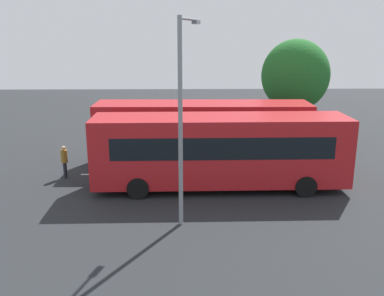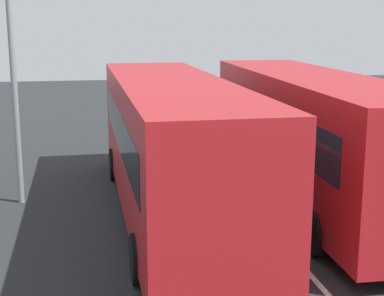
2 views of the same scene
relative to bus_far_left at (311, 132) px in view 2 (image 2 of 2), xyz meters
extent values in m
plane|color=#232628|center=(-0.65, 1.74, -1.84)|extent=(67.98, 67.98, 0.00)
cube|color=#AD191E|center=(-0.03, 0.00, 0.01)|extent=(11.43, 2.73, 3.02)
cube|color=#19232D|center=(5.62, -0.10, 0.82)|extent=(0.16, 2.23, 1.27)
cube|color=#19232D|center=(-0.01, 1.23, 0.37)|extent=(9.57, 0.25, 0.97)
cube|color=#19232D|center=(-0.05, -1.23, 0.37)|extent=(9.57, 0.25, 0.97)
cube|color=black|center=(5.64, -0.10, 1.34)|extent=(0.14, 2.02, 0.32)
cube|color=black|center=(5.65, -0.10, -1.28)|extent=(0.14, 2.33, 0.36)
cylinder|color=black|center=(3.63, 1.14, -1.36)|extent=(0.95, 0.30, 0.95)
cylinder|color=black|center=(3.59, -1.27, -1.36)|extent=(0.95, 0.30, 0.95)
cylinder|color=black|center=(-3.65, 1.27, -1.36)|extent=(0.95, 0.30, 0.95)
cube|color=#AD191E|center=(-0.65, 3.81, 0.01)|extent=(11.41, 2.63, 3.02)
cube|color=black|center=(5.00, 3.86, 0.82)|extent=(0.14, 2.23, 1.27)
cube|color=black|center=(-0.67, 5.04, 0.37)|extent=(9.57, 0.17, 0.97)
cube|color=black|center=(-0.64, 2.57, 0.37)|extent=(9.57, 0.17, 0.97)
cube|color=black|center=(5.02, 3.86, 1.34)|extent=(0.12, 2.02, 0.32)
cube|color=black|center=(5.03, 3.86, -1.28)|extent=(0.12, 2.33, 0.36)
cylinder|color=black|center=(2.98, 5.05, -1.36)|extent=(0.95, 0.29, 0.95)
cylinder|color=black|center=(3.00, 2.64, -1.36)|extent=(0.95, 0.29, 0.95)
cylinder|color=black|center=(-4.31, 4.98, -1.36)|extent=(0.95, 0.29, 0.95)
cylinder|color=black|center=(-4.29, 2.57, -1.36)|extent=(0.95, 0.29, 0.95)
cylinder|color=#232833|center=(6.86, 2.11, -1.44)|extent=(0.13, 0.13, 0.78)
cylinder|color=#232833|center=(6.87, 2.27, -1.44)|extent=(0.13, 0.13, 0.78)
cylinder|color=olive|center=(6.87, 2.19, -0.74)|extent=(0.34, 0.34, 0.62)
sphere|color=tan|center=(6.87, 2.19, -0.33)|extent=(0.21, 0.21, 0.21)
cylinder|color=gray|center=(1.11, 7.60, 1.91)|extent=(0.16, 0.16, 7.50)
cube|color=silver|center=(-0.65, 1.74, -1.83)|extent=(13.74, 0.17, 0.01)
camera|label=1|loc=(1.01, 22.12, 5.06)|focal=39.43mm
camera|label=2|loc=(-14.32, 5.81, 2.90)|focal=54.70mm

